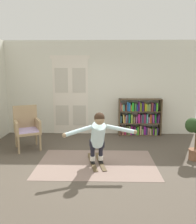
{
  "coord_description": "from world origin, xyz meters",
  "views": [
    {
      "loc": [
        0.13,
        -4.85,
        1.99
      ],
      "look_at": [
        -0.02,
        0.53,
        1.05
      ],
      "focal_mm": 38.02,
      "sensor_mm": 36.0,
      "label": 1
    }
  ],
  "objects_px": {
    "wicker_chair": "(27,126)",
    "person_skier": "(98,134)",
    "potted_plant": "(195,129)",
    "bookshelf": "(139,118)",
    "skis_pair": "(96,162)"
  },
  "relations": [
    {
      "from": "wicker_chair",
      "to": "person_skier",
      "type": "height_order",
      "value": "person_skier"
    },
    {
      "from": "potted_plant",
      "to": "person_skier",
      "type": "distance_m",
      "value": 2.21
    },
    {
      "from": "bookshelf",
      "to": "potted_plant",
      "type": "relative_size",
      "value": 1.36
    },
    {
      "from": "bookshelf",
      "to": "wicker_chair",
      "type": "bearing_deg",
      "value": -155.88
    },
    {
      "from": "wicker_chair",
      "to": "potted_plant",
      "type": "height_order",
      "value": "wicker_chair"
    },
    {
      "from": "wicker_chair",
      "to": "bookshelf",
      "type": "bearing_deg",
      "value": 24.12
    },
    {
      "from": "wicker_chair",
      "to": "skis_pair",
      "type": "xyz_separation_m",
      "value": [
        1.82,
        -0.96,
        -0.56
      ]
    },
    {
      "from": "skis_pair",
      "to": "person_skier",
      "type": "distance_m",
      "value": 0.71
    },
    {
      "from": "person_skier",
      "to": "skis_pair",
      "type": "bearing_deg",
      "value": 101.45
    },
    {
      "from": "skis_pair",
      "to": "bookshelf",
      "type": "bearing_deg",
      "value": 61.9
    },
    {
      "from": "bookshelf",
      "to": "person_skier",
      "type": "xyz_separation_m",
      "value": [
        -1.2,
        -2.54,
        0.18
      ]
    },
    {
      "from": "skis_pair",
      "to": "wicker_chair",
      "type": "bearing_deg",
      "value": 152.14
    },
    {
      "from": "bookshelf",
      "to": "potted_plant",
      "type": "distance_m",
      "value": 2.26
    },
    {
      "from": "skis_pair",
      "to": "person_skier",
      "type": "relative_size",
      "value": 0.66
    },
    {
      "from": "bookshelf",
      "to": "wicker_chair",
      "type": "distance_m",
      "value": 3.35
    }
  ]
}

